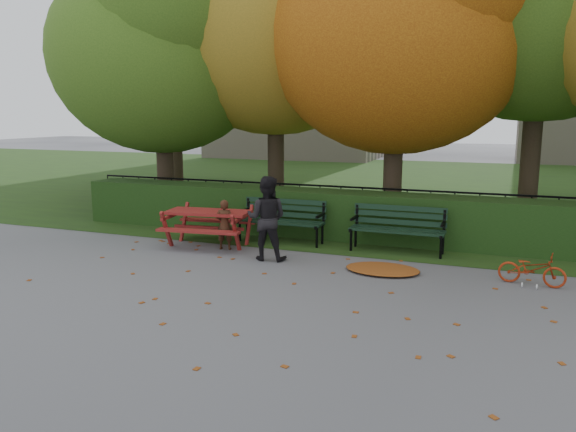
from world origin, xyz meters
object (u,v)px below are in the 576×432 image
(tree_f, at_px, (177,16))
(child, at_px, (225,225))
(tree_c, at_px, (411,11))
(adult, at_px, (267,218))
(tree_b, at_px, (285,1))
(bicycle, at_px, (532,269))
(bench_right, at_px, (398,225))
(picnic_table, at_px, (209,219))
(bench_left, at_px, (282,217))
(tree_a, at_px, (166,37))

(tree_f, distance_m, child, 9.78)
(tree_f, xyz_separation_m, child, (5.03, -6.58, -5.20))
(tree_c, bearing_deg, adult, -116.55)
(tree_f, bearing_deg, tree_b, -27.99)
(tree_c, xyz_separation_m, bicycle, (2.61, -3.66, -4.56))
(tree_f, bearing_deg, bicycle, -33.25)
(child, bearing_deg, bench_right, -175.44)
(child, distance_m, bicycle, 5.57)
(bench_right, height_order, picnic_table, bench_right)
(tree_f, bearing_deg, adult, -48.87)
(adult, relative_size, bicycle, 1.55)
(tree_b, relative_size, bicycle, 8.84)
(child, height_order, bicycle, child)
(tree_b, bearing_deg, child, -85.25)
(adult, bearing_deg, bench_right, -154.04)
(tree_c, height_order, bench_left, tree_c)
(tree_f, relative_size, picnic_table, 5.03)
(tree_b, distance_m, tree_c, 3.42)
(tree_a, relative_size, bench_left, 4.16)
(tree_b, height_order, bench_right, tree_b)
(bench_right, xyz_separation_m, picnic_table, (-3.66, -0.87, 0.04))
(tree_c, bearing_deg, bench_right, -83.30)
(tree_a, bearing_deg, tree_f, 117.98)
(tree_f, relative_size, child, 9.27)
(bench_left, xyz_separation_m, child, (-0.80, -1.04, -0.02))
(tree_b, xyz_separation_m, bench_left, (1.14, -3.04, -4.88))
(child, bearing_deg, tree_a, -56.94)
(tree_c, height_order, bench_right, tree_c)
(tree_a, xyz_separation_m, bench_right, (6.29, -1.88, -4.00))
(bench_left, xyz_separation_m, bench_right, (2.40, 0.00, 0.00))
(tree_b, distance_m, tree_f, 5.32)
(child, bearing_deg, bench_left, -141.06)
(bench_right, xyz_separation_m, bicycle, (2.35, -1.40, -0.26))
(tree_a, xyz_separation_m, tree_b, (2.74, 1.17, 0.88))
(tree_c, relative_size, bench_left, 4.44)
(tree_c, height_order, bicycle, tree_c)
(tree_a, bearing_deg, adult, -38.69)
(bench_left, bearing_deg, tree_b, 110.58)
(bench_left, bearing_deg, tree_f, 136.49)
(tree_a, relative_size, child, 7.55)
(tree_c, xyz_separation_m, tree_f, (-7.97, 3.28, 0.87))
(tree_a, xyz_separation_m, tree_f, (-1.94, 3.66, 1.17))
(tree_b, bearing_deg, tree_f, 152.01)
(bench_right, distance_m, child, 3.37)
(tree_a, distance_m, child, 5.85)
(tree_c, relative_size, bench_right, 4.44)
(bicycle, bearing_deg, tree_b, 60.67)
(bench_right, bearing_deg, tree_f, 146.08)
(tree_b, xyz_separation_m, bench_right, (3.54, -3.04, -4.88))
(picnic_table, bearing_deg, bench_right, 6.15)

